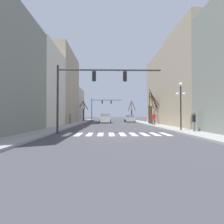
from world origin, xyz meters
TOP-DOWN VIEW (x-y plane):
  - ground_plane at (0.00, 0.00)m, footprint 240.00×240.00m
  - sidewalk_left at (-6.42, 0.00)m, footprint 2.18×90.00m
  - sidewalk_right at (6.42, 0.00)m, footprint 2.18×90.00m
  - building_row_left at (-10.51, 15.16)m, footprint 6.00×42.70m
  - building_row_right at (10.51, 8.74)m, footprint 6.00×28.89m
  - crosswalk_stripes at (0.00, 0.76)m, footprint 8.55×2.60m
  - traffic_signal_near at (-2.26, 1.47)m, footprint 9.04×0.28m
  - traffic_signal_far at (-2.59, 34.23)m, footprint 8.24×0.28m
  - street_lamp_right_corner at (6.24, 2.84)m, footprint 0.95×0.36m
  - car_parked_right_near at (-1.48, 29.81)m, footprint 2.16×4.52m
  - car_parked_left_far at (-1.22, 21.30)m, footprint 2.16×4.35m
  - car_driving_toward_lane at (4.15, 25.39)m, footprint 2.11×4.64m
  - pedestrian_waiting_at_curb at (-6.89, 14.99)m, footprint 0.22×0.68m
  - pedestrian_near_right_corner at (6.88, 1.60)m, footprint 0.49×0.67m
  - pedestrian_on_left_sidewalk at (5.89, 11.27)m, footprint 0.56×0.63m
  - street_tree_left_far at (6.43, 14.38)m, footprint 1.74×2.08m
  - street_tree_right_far at (6.00, 35.23)m, footprint 1.89×4.37m
  - street_tree_right_mid at (6.57, 16.04)m, footprint 1.75×3.09m
  - street_tree_left_mid at (-6.62, 29.05)m, footprint 2.33×1.16m

SIDE VIEW (x-z plane):
  - ground_plane at x=0.00m, z-range 0.00..0.00m
  - crosswalk_stripes at x=0.00m, z-range 0.00..0.01m
  - sidewalk_left at x=-6.42m, z-range 0.00..0.15m
  - sidewalk_right at x=6.42m, z-range 0.00..0.15m
  - car_parked_right_near at x=-1.48m, z-range -0.04..1.49m
  - car_driving_toward_lane at x=4.15m, z-range -0.05..1.53m
  - car_parked_left_far at x=-1.22m, z-range -0.07..1.75m
  - pedestrian_waiting_at_curb at x=-6.89m, z-range 0.30..1.88m
  - pedestrian_near_right_corner at x=6.88m, z-range 0.31..2.05m
  - pedestrian_on_left_sidewalk at x=5.89m, z-range 0.31..2.07m
  - street_tree_left_mid at x=-6.62m, z-range 0.05..4.98m
  - street_tree_right_mid at x=6.57m, z-range -0.37..5.53m
  - street_tree_left_far at x=6.43m, z-range 0.00..5.17m
  - street_tree_right_far at x=6.00m, z-range -0.16..5.34m
  - street_lamp_right_corner at x=6.24m, z-range 1.08..5.64m
  - traffic_signal_near at x=-2.26m, z-range 1.45..7.36m
  - traffic_signal_far at x=-2.59m, z-range 1.45..7.52m
  - building_row_left at x=-10.51m, z-range -1.21..12.66m
  - building_row_right at x=10.51m, z-range -0.26..12.06m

